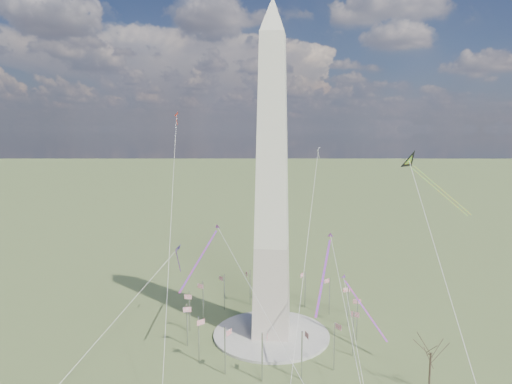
# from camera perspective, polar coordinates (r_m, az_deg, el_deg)

# --- Properties ---
(ground) EXTENTS (2000.00, 2000.00, 0.00)m
(ground) POSITION_cam_1_polar(r_m,az_deg,el_deg) (148.71, 1.92, -17.49)
(ground) COLOR #485D2E
(ground) RESTS_ON ground
(plaza) EXTENTS (36.00, 36.00, 0.80)m
(plaza) POSITION_cam_1_polar(r_m,az_deg,el_deg) (148.54, 1.92, -17.35)
(plaza) COLOR #AEA89F
(plaza) RESTS_ON ground
(washington_monument) EXTENTS (15.56, 15.56, 100.00)m
(washington_monument) POSITION_cam_1_polar(r_m,az_deg,el_deg) (135.33, 2.01, 1.19)
(washington_monument) COLOR #B1A494
(washington_monument) RESTS_ON plaza
(flagpole_ring) EXTENTS (54.40, 54.40, 13.00)m
(flagpole_ring) POSITION_cam_1_polar(r_m,az_deg,el_deg) (145.75, 1.94, -14.90)
(flagpole_ring) COLOR #B6B8BD
(flagpole_ring) RESTS_ON ground
(tree_near) EXTENTS (8.43, 8.43, 14.76)m
(tree_near) POSITION_cam_1_polar(r_m,az_deg,el_deg) (124.42, 21.03, -17.97)
(tree_near) COLOR #493C2C
(tree_near) RESTS_ON ground
(kite_delta_black) EXTENTS (19.41, 17.88, 17.74)m
(kite_delta_black) POSITION_cam_1_polar(r_m,az_deg,el_deg) (147.22, 18.96, 3.32)
(kite_delta_black) COLOR black
(kite_delta_black) RESTS_ON ground
(kite_diamond_purple) EXTENTS (1.95, 3.08, 9.40)m
(kite_diamond_purple) POSITION_cam_1_polar(r_m,az_deg,el_deg) (150.48, -9.74, -7.34)
(kite_diamond_purple) COLOR navy
(kite_diamond_purple) RESTS_ON ground
(kite_streamer_left) EXTENTS (5.58, 23.87, 16.49)m
(kite_streamer_left) POSITION_cam_1_polar(r_m,az_deg,el_deg) (127.75, 8.73, -8.55)
(kite_streamer_left) COLOR red
(kite_streamer_left) RESTS_ON ground
(kite_streamer_mid) EXTENTS (7.95, 21.75, 15.38)m
(kite_streamer_mid) POSITION_cam_1_polar(r_m,az_deg,el_deg) (138.57, -6.36, -7.05)
(kite_streamer_mid) COLOR red
(kite_streamer_mid) RESTS_ON ground
(kite_streamer_right) EXTENTS (12.54, 17.34, 13.91)m
(kite_streamer_right) POSITION_cam_1_polar(r_m,az_deg,el_deg) (143.40, 12.64, -12.92)
(kite_streamer_right) COLOR red
(kite_streamer_right) RESTS_ON ground
(kite_small_red) EXTENTS (1.83, 1.59, 4.72)m
(kite_small_red) POSITION_cam_1_polar(r_m,az_deg,el_deg) (170.15, -9.90, 9.40)
(kite_small_red) COLOR red
(kite_small_red) RESTS_ON ground
(kite_small_white) EXTENTS (1.35, 1.96, 4.12)m
(kite_small_white) POSITION_cam_1_polar(r_m,az_deg,el_deg) (172.72, 7.80, 5.16)
(kite_small_white) COLOR silver
(kite_small_white) RESTS_ON ground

